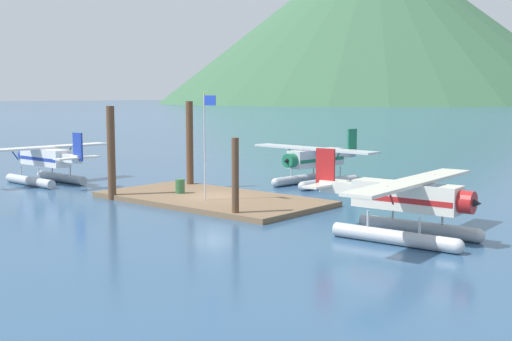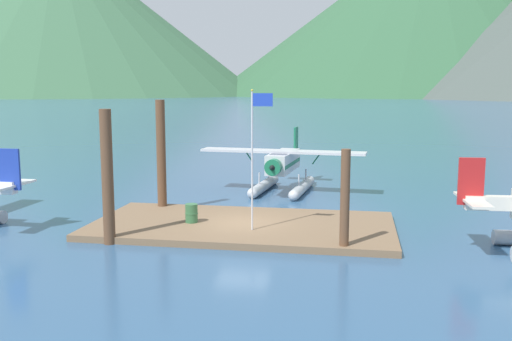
% 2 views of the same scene
% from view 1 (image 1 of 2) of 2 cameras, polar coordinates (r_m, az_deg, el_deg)
% --- Properties ---
extents(ground_plane, '(1200.00, 1200.00, 0.00)m').
position_cam_1_polar(ground_plane, '(39.39, -3.91, -2.70)').
color(ground_plane, '#2D5175').
extents(dock_platform, '(14.01, 7.13, 0.30)m').
position_cam_1_polar(dock_platform, '(39.36, -3.91, -2.48)').
color(dock_platform, brown).
rests_on(dock_platform, ground).
extents(piling_near_left, '(0.49, 0.49, 5.71)m').
position_cam_1_polar(piling_near_left, '(40.53, -12.54, 1.49)').
color(piling_near_left, brown).
rests_on(piling_near_left, ground).
extents(piling_near_right, '(0.37, 0.37, 4.19)m').
position_cam_1_polar(piling_near_right, '(33.61, -1.82, -0.68)').
color(piling_near_right, brown).
rests_on(piling_near_right, ground).
extents(piling_far_left, '(0.48, 0.48, 5.95)m').
position_cam_1_polar(piling_far_left, '(44.65, -5.82, 2.23)').
color(piling_far_left, brown).
rests_on(piling_far_left, ground).
extents(flagpole, '(0.95, 0.10, 6.21)m').
position_cam_1_polar(flagpole, '(37.49, -4.39, 3.21)').
color(flagpole, silver).
rests_on(flagpole, dock_platform).
extents(fuel_drum, '(0.62, 0.62, 0.88)m').
position_cam_1_polar(fuel_drum, '(40.72, -6.65, -1.37)').
color(fuel_drum, '#33663D').
rests_on(fuel_drum, dock_platform).
extents(mountain_ridge_centre_peak, '(324.26, 324.26, 125.23)m').
position_cam_1_polar(mountain_ridge_centre_peak, '(512.47, 10.20, 12.83)').
color(mountain_ridge_centre_peak, '#386042').
rests_on(mountain_ridge_centre_peak, ground).
extents(seaplane_cream_stbd_aft, '(7.98, 10.46, 3.84)m').
position_cam_1_polar(seaplane_cream_stbd_aft, '(29.49, 13.03, -2.90)').
color(seaplane_cream_stbd_aft, '#B7BABF').
rests_on(seaplane_cream_stbd_aft, ground).
extents(seaplane_silver_bow_centre, '(10.48, 7.96, 3.84)m').
position_cam_1_polar(seaplane_silver_bow_centre, '(46.31, 5.23, 0.66)').
color(seaplane_silver_bow_centre, '#B7BABF').
rests_on(seaplane_silver_bow_centre, ground).
extents(seaplane_white_port_aft, '(7.98, 10.42, 3.84)m').
position_cam_1_polar(seaplane_white_port_aft, '(49.19, -17.94, 0.71)').
color(seaplane_white_port_aft, '#B7BABF').
rests_on(seaplane_white_port_aft, ground).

